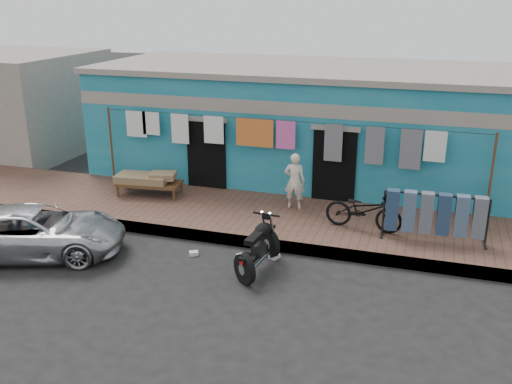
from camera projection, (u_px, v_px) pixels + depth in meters
name	position (u px, v px, depth m)	size (l,w,h in m)	color
ground	(225.00, 279.00, 11.21)	(80.00, 80.00, 0.00)	black
sidewalk	(268.00, 219.00, 13.87)	(28.00, 3.00, 0.25)	brown
curb	(250.00, 242.00, 12.57)	(28.00, 0.10, 0.25)	gray
building	(307.00, 123.00, 16.95)	(12.20, 5.20, 3.36)	#16748D
neighbor_left	(2.00, 102.00, 20.10)	(6.00, 5.00, 3.40)	#9E9384
clothesline	(276.00, 139.00, 14.49)	(10.06, 0.06, 2.10)	brown
car	(34.00, 231.00, 12.11)	(1.75, 3.84, 1.08)	#BABABF
seated_person	(295.00, 181.00, 14.01)	(0.51, 0.34, 1.41)	beige
bicycle	(364.00, 206.00, 12.77)	(0.61, 1.73, 1.12)	black
motorcycle	(258.00, 246.00, 11.43)	(0.73, 1.68, 1.06)	black
charpoy	(150.00, 184.00, 15.08)	(1.84, 1.03, 0.59)	brown
jeans_rack	(435.00, 216.00, 12.24)	(2.28, 0.53, 1.09)	black
litter_a	(194.00, 253.00, 12.23)	(0.19, 0.14, 0.08)	silver
litter_b	(240.00, 255.00, 12.14)	(0.14, 0.10, 0.07)	silver
litter_c	(274.00, 256.00, 12.08)	(0.21, 0.17, 0.08)	silver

